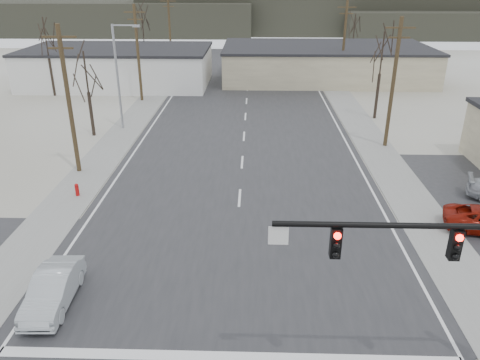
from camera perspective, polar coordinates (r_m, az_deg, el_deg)
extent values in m
plane|color=silver|center=(22.30, -0.72, -11.38)|extent=(140.00, 140.00, 0.00)
cube|color=#262628|center=(35.59, 0.31, 2.77)|extent=(18.00, 110.00, 0.05)
cube|color=#262628|center=(22.29, -0.72, -11.34)|extent=(90.00, 10.00, 0.04)
cube|color=gray|center=(41.87, -14.24, 5.33)|extent=(3.00, 90.00, 0.06)
cube|color=gray|center=(41.44, 15.36, 5.01)|extent=(3.00, 90.00, 0.06)
cylinder|color=black|center=(14.52, 20.79, -5.24)|extent=(8.40, 0.18, 0.18)
cube|color=black|center=(15.24, 24.76, -7.12)|extent=(0.32, 0.30, 1.00)
cube|color=black|center=(14.23, 11.58, -7.45)|extent=(0.32, 0.30, 1.00)
sphere|color=#FF0C05|center=(14.95, 25.21, -6.40)|extent=(0.22, 0.22, 0.22)
sphere|color=#FF0C05|center=(13.93, 11.80, -6.69)|extent=(0.22, 0.22, 0.22)
cube|color=silver|center=(13.94, 4.70, -6.76)|extent=(0.60, 0.04, 0.60)
cylinder|color=#A50C0C|center=(31.05, -19.23, -1.29)|extent=(0.24, 0.24, 0.70)
sphere|color=#A50C0C|center=(30.89, -19.33, -0.62)|extent=(0.24, 0.24, 0.24)
cube|color=silver|center=(61.51, -14.53, 13.13)|extent=(22.00, 12.00, 4.20)
cube|color=black|center=(61.15, -14.76, 15.20)|extent=(22.30, 12.30, 0.30)
cube|color=#C0B593|center=(63.78, 10.30, 13.77)|extent=(26.00, 14.00, 4.00)
cube|color=black|center=(63.44, 10.45, 15.68)|extent=(26.30, 14.30, 0.30)
cylinder|color=#42341F|center=(33.53, -20.12, 8.90)|extent=(0.30, 0.30, 10.00)
cube|color=#42341F|center=(32.80, -21.19, 15.97)|extent=(2.20, 0.12, 0.12)
cube|color=#42341F|center=(32.88, -21.00, 14.78)|extent=(1.60, 0.12, 0.12)
cylinder|color=#42341F|center=(52.26, -12.32, 14.76)|extent=(0.30, 0.30, 10.00)
cube|color=#42341F|center=(51.79, -12.75, 19.34)|extent=(2.20, 0.12, 0.12)
cube|color=#42341F|center=(51.85, -12.67, 18.58)|extent=(1.60, 0.12, 0.12)
cylinder|color=#42341F|center=(71.68, -8.55, 17.41)|extent=(0.30, 0.30, 10.00)
cube|color=#42341F|center=(71.34, -8.76, 20.76)|extent=(2.20, 0.12, 0.12)
cube|color=#42341F|center=(71.38, -8.73, 20.20)|extent=(1.60, 0.12, 0.12)
cylinder|color=#42341F|center=(38.52, 18.14, 10.98)|extent=(0.30, 0.30, 10.00)
cube|color=#42341F|center=(37.89, 18.99, 17.16)|extent=(2.20, 0.12, 0.12)
cube|color=#42341F|center=(37.96, 18.84, 16.12)|extent=(1.60, 0.12, 0.12)
cylinder|color=#42341F|center=(59.66, 12.53, 15.84)|extent=(0.30, 0.30, 10.00)
cube|color=#42341F|center=(59.25, 12.91, 19.85)|extent=(2.20, 0.12, 0.12)
cube|color=#42341F|center=(59.30, 12.85, 19.18)|extent=(1.60, 0.12, 0.12)
cylinder|color=gray|center=(42.71, -14.68, 11.88)|extent=(0.20, 0.20, 9.00)
cylinder|color=gray|center=(41.79, -13.95, 17.83)|extent=(2.00, 0.12, 0.12)
cube|color=gray|center=(41.55, -12.55, 17.86)|extent=(0.60, 0.25, 0.18)
cylinder|color=#2F251C|center=(42.07, -17.66, 7.66)|extent=(0.28, 0.28, 3.75)
cylinder|color=#2F251C|center=(41.31, -18.25, 12.14)|extent=(0.14, 0.14, 3.75)
cylinder|color=#2F251C|center=(46.93, 16.35, 9.75)|extent=(0.28, 0.28, 4.25)
cylinder|color=#2F251C|center=(46.21, 16.91, 14.34)|extent=(0.14, 0.14, 4.25)
cylinder|color=#2F251C|center=(66.71, -11.47, 14.34)|extent=(0.28, 0.28, 4.50)
cylinder|color=#2F251C|center=(66.19, -11.76, 17.79)|extent=(0.14, 0.14, 4.50)
cylinder|color=#2F251C|center=(72.41, 13.48, 14.70)|extent=(0.28, 0.28, 4.00)
cylinder|color=#2F251C|center=(71.95, 13.76, 17.52)|extent=(0.14, 0.14, 4.00)
cylinder|color=#2F251C|center=(57.93, -21.96, 11.70)|extent=(0.28, 0.28, 4.50)
cylinder|color=#2F251C|center=(57.32, -22.60, 15.64)|extent=(0.14, 0.14, 4.50)
cube|color=#333026|center=(116.23, -17.09, 18.37)|extent=(70.00, 18.00, 7.00)
cube|color=#333026|center=(115.35, 9.36, 19.52)|extent=(80.00, 18.00, 9.00)
imported|color=#A5ABAF|center=(21.59, -21.83, -12.26)|extent=(1.68, 4.38, 1.42)
imported|color=black|center=(70.54, 6.84, 13.97)|extent=(3.86, 5.79, 1.56)
imported|color=black|center=(68.43, 1.69, 13.81)|extent=(2.24, 4.71, 1.55)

